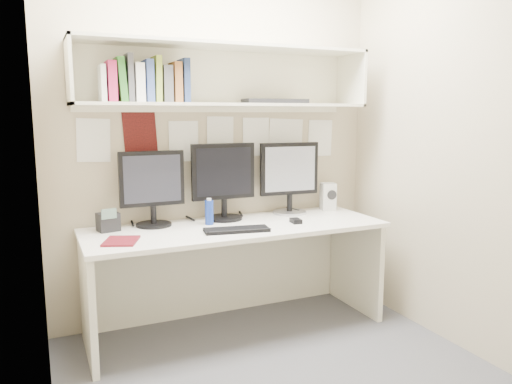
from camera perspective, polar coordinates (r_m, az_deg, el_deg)
name	(u,v)px	position (r m, az deg, el deg)	size (l,w,h in m)	color
floor	(279,372)	(3.05, 2.61, -19.87)	(2.40, 2.00, 0.01)	#4B4B50
wall_back	(217,138)	(3.60, -4.44, 6.22)	(2.40, 0.02, 2.60)	tan
wall_front	(408,163)	(1.85, 17.00, 3.16)	(2.40, 0.02, 2.60)	tan
wall_left	(36,154)	(2.39, -23.86, 4.04)	(0.02, 2.00, 2.60)	tan
wall_right	(450,141)	(3.39, 21.29, 5.46)	(0.02, 2.00, 2.60)	tan
desk	(236,277)	(3.45, -2.26, -9.73)	(2.00, 0.70, 0.73)	white
overhead_hutch	(224,76)	(3.47, -3.73, 13.06)	(2.00, 0.38, 0.40)	silver
pinned_papers	(218,145)	(3.59, -4.40, 5.42)	(1.92, 0.01, 0.48)	white
monitor_left	(152,186)	(3.36, -11.77, 0.70)	(0.43, 0.24, 0.50)	black
monitor_center	(224,179)	(3.50, -3.73, 1.47)	(0.46, 0.25, 0.54)	black
monitor_right	(289,176)	(3.71, 3.83, 1.86)	(0.45, 0.25, 0.53)	#A5A5AA
keyboard	(237,230)	(3.18, -2.23, -4.34)	(0.41, 0.15, 0.02)	black
mouse	(296,221)	(3.43, 4.57, -3.31)	(0.06, 0.10, 0.03)	black
speaker	(328,196)	(3.89, 8.22, -0.51)	(0.13, 0.13, 0.21)	beige
blue_bottle	(209,212)	(3.37, -5.37, -2.29)	(0.06, 0.06, 0.18)	navy
maroon_notebook	(121,241)	(3.03, -15.16, -5.43)	(0.18, 0.22, 0.01)	#5C0F18
desk_phone	(108,222)	(3.31, -16.54, -3.28)	(0.15, 0.14, 0.15)	black
book_stack	(145,82)	(3.28, -12.54, 12.20)	(0.55, 0.18, 0.29)	silver
hutch_tray	(275,101)	(3.59, 2.18, 10.32)	(0.46, 0.17, 0.03)	black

